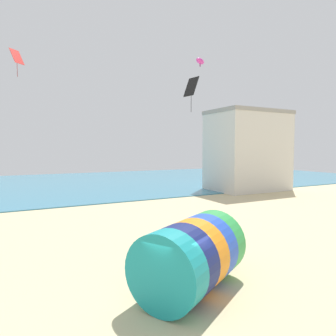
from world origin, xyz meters
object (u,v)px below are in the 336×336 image
object	(u,v)px
kite_red_diamond	(17,57)
kite_magenta_parafoil	(200,61)
kite_handler	(225,246)
kite_black_diamond	(191,87)
giant_inflatable_tube	(192,256)

from	to	relation	value
kite_red_diamond	kite_magenta_parafoil	distance (m)	14.26
kite_handler	kite_black_diamond	bearing A→B (deg)	72.16
kite_handler	kite_red_diamond	size ratio (longest dim) A/B	0.86
kite_red_diamond	kite_black_diamond	size ratio (longest dim) A/B	0.80
giant_inflatable_tube	kite_magenta_parafoil	xyz separation A→B (m)	(8.40, 12.14, 11.70)
giant_inflatable_tube	kite_black_diamond	size ratio (longest dim) A/B	2.25
kite_black_diamond	kite_magenta_parafoil	distance (m)	6.03
kite_handler	kite_red_diamond	distance (m)	19.08
kite_black_diamond	kite_handler	bearing A→B (deg)	-107.84
giant_inflatable_tube	kite_handler	xyz separation A→B (m)	(2.98, 1.72, -0.56)
kite_handler	kite_red_diamond	xyz separation A→B (m)	(-8.62, 12.75, 11.28)
kite_handler	kite_magenta_parafoil	xyz separation A→B (m)	(5.42, 10.42, 12.26)
kite_handler	kite_black_diamond	xyz separation A→B (m)	(2.10, 6.53, 9.06)
kite_red_diamond	kite_black_diamond	distance (m)	12.59
kite_magenta_parafoil	giant_inflatable_tube	bearing A→B (deg)	-124.68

